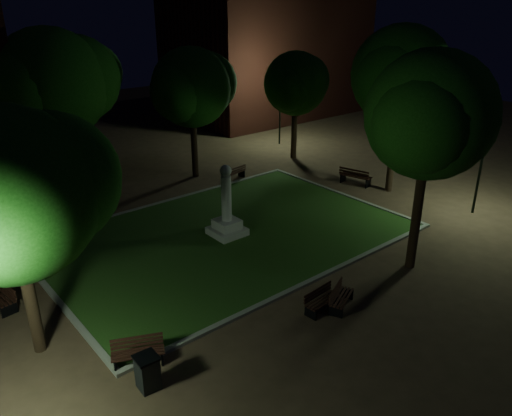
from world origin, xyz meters
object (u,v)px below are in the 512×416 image
(bench_near_right, at_px, (340,298))
(bench_right_side, at_px, (355,177))
(bench_west_near, at_px, (138,352))
(bench_far_side, at_px, (235,173))
(bench_left_side, at_px, (1,296))
(trash_bin, at_px, (148,372))
(monument, at_px, (227,216))
(bench_near_left, at_px, (321,300))

(bench_near_right, height_order, bench_right_side, bench_right_side)
(bench_west_near, relative_size, bench_right_side, 0.84)
(bench_west_near, height_order, bench_right_side, bench_right_side)
(bench_right_side, distance_m, bench_far_side, 6.81)
(bench_near_right, height_order, bench_west_near, bench_west_near)
(bench_near_right, bearing_deg, bench_left_side, 116.07)
(bench_far_side, height_order, trash_bin, trash_bin)
(trash_bin, bearing_deg, bench_near_right, -6.23)
(monument, height_order, bench_west_near, monument)
(bench_right_side, xyz_separation_m, trash_bin, (-16.58, -6.71, 0.06))
(monument, distance_m, trash_bin, 9.40)
(bench_left_side, xyz_separation_m, bench_right_side, (18.52, 0.11, 0.05))
(bench_west_near, relative_size, bench_far_side, 1.04)
(bench_left_side, distance_m, bench_far_side, 14.77)
(bench_right_side, relative_size, bench_far_side, 1.23)
(bench_right_side, bearing_deg, bench_left_side, 75.66)
(bench_west_near, bearing_deg, bench_left_side, 136.37)
(bench_west_near, height_order, bench_far_side, bench_west_near)
(bench_near_left, relative_size, bench_left_side, 0.89)
(bench_near_left, xyz_separation_m, bench_near_right, (0.61, -0.28, -0.00))
(bench_near_left, height_order, trash_bin, trash_bin)
(monument, relative_size, bench_near_left, 2.24)
(bench_right_side, bearing_deg, monument, 79.25)
(monument, height_order, bench_right_side, monument)
(bench_west_near, height_order, bench_left_side, bench_left_side)
(bench_left_side, distance_m, trash_bin, 6.88)
(bench_near_right, height_order, trash_bin, trash_bin)
(bench_near_left, relative_size, bench_far_side, 0.95)
(bench_far_side, bearing_deg, bench_near_left, 55.99)
(bench_near_right, relative_size, bench_west_near, 0.94)
(trash_bin, bearing_deg, bench_far_side, 44.44)
(bench_near_left, xyz_separation_m, bench_far_side, (5.69, 12.15, 0.01))
(bench_near_right, bearing_deg, monument, 63.19)
(bench_near_right, relative_size, trash_bin, 1.43)
(bench_near_right, xyz_separation_m, bench_right_side, (9.74, 7.46, 0.10))
(bench_near_left, bearing_deg, bench_near_right, -28.83)
(bench_near_left, bearing_deg, trash_bin, 171.33)
(bench_far_side, bearing_deg, monument, 40.91)
(bench_near_right, relative_size, bench_far_side, 0.97)
(bench_west_near, xyz_separation_m, trash_bin, (-0.24, -1.04, 0.14))
(bench_near_left, bearing_deg, bench_right_side, 30.37)
(bench_left_side, xyz_separation_m, bench_far_side, (13.86, 5.08, -0.03))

